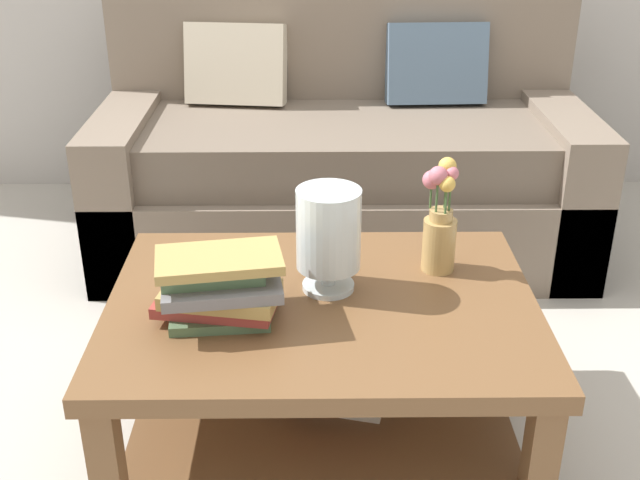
% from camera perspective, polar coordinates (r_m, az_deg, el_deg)
% --- Properties ---
extents(ground_plane, '(10.00, 10.00, 0.00)m').
position_cam_1_polar(ground_plane, '(2.59, -0.59, -9.01)').
color(ground_plane, '#B7B2A8').
extents(couch, '(1.91, 0.90, 1.06)m').
position_cam_1_polar(couch, '(3.27, 1.53, 5.82)').
color(couch, '#7A6B5B').
rests_on(couch, ground).
extents(coffee_table, '(1.10, 0.82, 0.45)m').
position_cam_1_polar(coffee_table, '(2.11, 0.11, -7.38)').
color(coffee_table, brown).
rests_on(coffee_table, ground).
extents(book_stack_main, '(0.33, 0.26, 0.18)m').
position_cam_1_polar(book_stack_main, '(1.95, -7.38, -3.29)').
color(book_stack_main, '#51704C').
rests_on(book_stack_main, coffee_table).
extents(glass_hurricane_vase, '(0.17, 0.17, 0.28)m').
position_cam_1_polar(glass_hurricane_vase, '(2.03, 0.51, 0.54)').
color(glass_hurricane_vase, silver).
rests_on(glass_hurricane_vase, coffee_table).
extents(flower_pitcher, '(0.10, 0.09, 0.32)m').
position_cam_1_polar(flower_pitcher, '(2.16, 8.47, 1.12)').
color(flower_pitcher, tan).
rests_on(flower_pitcher, coffee_table).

